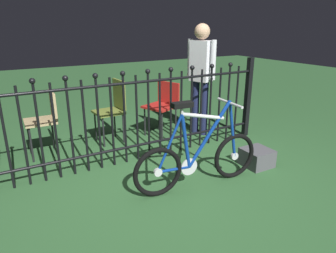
{
  "coord_description": "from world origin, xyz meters",
  "views": [
    {
      "loc": [
        -1.44,
        -2.5,
        1.61
      ],
      "look_at": [
        0.12,
        0.21,
        0.55
      ],
      "focal_mm": 32.69,
      "sensor_mm": 36.0,
      "label": 1
    }
  ],
  "objects_px": {
    "bicycle": "(198,158)",
    "chair_tan": "(46,117)",
    "chair_red": "(163,103)",
    "chair_olive": "(113,106)",
    "display_crate": "(257,157)",
    "person_visitor": "(201,71)"
  },
  "relations": [
    {
      "from": "bicycle",
      "to": "display_crate",
      "type": "bearing_deg",
      "value": 3.08
    },
    {
      "from": "display_crate",
      "to": "chair_olive",
      "type": "bearing_deg",
      "value": 125.63
    },
    {
      "from": "chair_red",
      "to": "bicycle",
      "type": "bearing_deg",
      "value": -106.64
    },
    {
      "from": "chair_tan",
      "to": "chair_olive",
      "type": "bearing_deg",
      "value": 3.63
    },
    {
      "from": "chair_tan",
      "to": "bicycle",
      "type": "bearing_deg",
      "value": -53.71
    },
    {
      "from": "chair_olive",
      "to": "bicycle",
      "type": "bearing_deg",
      "value": -80.58
    },
    {
      "from": "bicycle",
      "to": "chair_tan",
      "type": "xyz_separation_m",
      "value": [
        -1.18,
        1.61,
        0.19
      ]
    },
    {
      "from": "bicycle",
      "to": "chair_olive",
      "type": "height_order",
      "value": "bicycle"
    },
    {
      "from": "chair_tan",
      "to": "chair_olive",
      "type": "distance_m",
      "value": 0.91
    },
    {
      "from": "chair_red",
      "to": "display_crate",
      "type": "bearing_deg",
      "value": -74.8
    },
    {
      "from": "chair_red",
      "to": "display_crate",
      "type": "relative_size",
      "value": 2.47
    },
    {
      "from": "chair_olive",
      "to": "person_visitor",
      "type": "bearing_deg",
      "value": -15.65
    },
    {
      "from": "chair_red",
      "to": "person_visitor",
      "type": "bearing_deg",
      "value": -27.27
    },
    {
      "from": "chair_tan",
      "to": "person_visitor",
      "type": "xyz_separation_m",
      "value": [
        2.14,
        -0.29,
        0.45
      ]
    },
    {
      "from": "person_visitor",
      "to": "display_crate",
      "type": "relative_size",
      "value": 5.1
    },
    {
      "from": "bicycle",
      "to": "chair_tan",
      "type": "relative_size",
      "value": 1.71
    },
    {
      "from": "chair_red",
      "to": "chair_olive",
      "type": "distance_m",
      "value": 0.75
    },
    {
      "from": "chair_olive",
      "to": "display_crate",
      "type": "height_order",
      "value": "chair_olive"
    },
    {
      "from": "chair_red",
      "to": "chair_tan",
      "type": "height_order",
      "value": "chair_tan"
    },
    {
      "from": "chair_olive",
      "to": "chair_red",
      "type": "bearing_deg",
      "value": -7.24
    },
    {
      "from": "chair_red",
      "to": "display_crate",
      "type": "xyz_separation_m",
      "value": [
        0.41,
        -1.52,
        -0.39
      ]
    },
    {
      "from": "chair_tan",
      "to": "person_visitor",
      "type": "height_order",
      "value": "person_visitor"
    }
  ]
}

